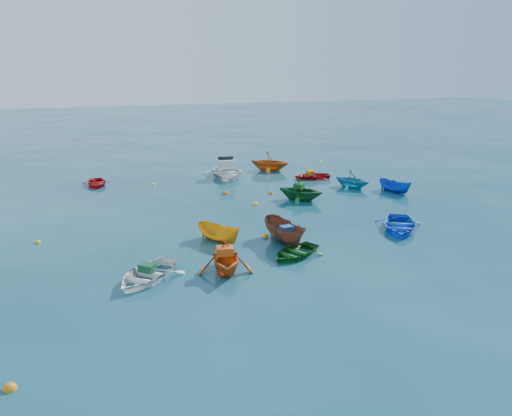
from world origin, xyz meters
name	(u,v)px	position (x,y,z in m)	size (l,w,h in m)	color
ground	(287,244)	(0.00, 0.00, 0.00)	(160.00, 160.00, 0.00)	#0A3749
dinghy_white_near	(147,280)	(-6.87, -2.15, 0.00)	(2.34, 3.27, 0.68)	white
sampan_brown_mid	(285,243)	(-0.02, 0.21, 0.00)	(1.22, 3.23, 1.25)	brown
dinghy_blue_se	(399,230)	(6.39, 0.25, 0.00)	(2.44, 3.42, 0.71)	blue
dinghy_orange_w	(226,271)	(-3.61, -2.28, 0.00)	(2.41, 2.80, 1.47)	#CA5113
sampan_yellow_mid	(219,241)	(-3.03, 1.35, 0.00)	(0.97, 2.58, 1.00)	#C58811
dinghy_green_e	(295,256)	(-0.20, -1.56, 0.00)	(1.94, 2.72, 0.56)	#135418
dinghy_cyan_se	(352,188)	(8.25, 9.07, 0.00)	(2.22, 2.57, 1.35)	teal
dinghy_green_n	(300,200)	(3.62, 7.13, 0.00)	(2.46, 2.86, 1.50)	#145625
dinghy_red_ne	(311,178)	(6.72, 12.54, 0.00)	(1.98, 2.76, 0.57)	#AE0E12
sampan_blue_far	(394,192)	(10.47, 7.14, 0.00)	(0.92, 2.45, 0.95)	#0D39A5
dinghy_red_far	(96,185)	(-8.77, 15.00, 0.00)	(1.94, 2.71, 0.56)	#AC0E0F
dinghy_orange_far	(270,170)	(4.61, 16.10, 0.00)	(2.68, 3.11, 1.64)	#BF5712
motorboat_white	(226,177)	(0.65, 14.83, 0.00)	(3.09, 4.32, 1.50)	silver
tarp_green_a	(147,268)	(-6.80, -2.07, 0.49)	(0.63, 0.48, 0.31)	#134D27
tarp_blue_a	(287,229)	(0.01, 0.06, 0.76)	(0.58, 0.44, 0.28)	navy
tarp_orange_a	(225,251)	(-3.60, -2.23, 0.90)	(0.70, 0.53, 0.34)	#DC5416
tarp_green_b	(299,186)	(3.54, 7.19, 0.93)	(0.73, 0.55, 0.35)	#12491A
tarp_orange_b	(310,173)	(6.62, 12.55, 0.45)	(0.66, 0.50, 0.32)	#BD6C13
buoy_or_a	(10,389)	(-11.09, -8.19, 0.00)	(0.38, 0.38, 0.38)	orange
buoy_ye_a	(265,237)	(-0.67, 1.27, 0.00)	(0.34, 0.34, 0.34)	yellow
buoy_ye_b	(38,243)	(-11.54, 3.72, 0.00)	(0.29, 0.29, 0.29)	gold
buoy_or_c	(226,194)	(-0.57, 10.03, 0.00)	(0.37, 0.37, 0.37)	#E2500C
buoy_ye_c	(255,205)	(0.56, 6.97, 0.00)	(0.36, 0.36, 0.36)	yellow
buoy_or_d	(271,194)	(2.33, 9.18, 0.00)	(0.31, 0.31, 0.31)	#E7530C
buoy_ye_d	(153,185)	(-4.89, 13.92, 0.00)	(0.30, 0.30, 0.30)	yellow
buoy_or_e	(220,166)	(1.14, 18.86, 0.00)	(0.35, 0.35, 0.35)	orange
buoy_ye_e	(320,162)	(9.93, 18.10, 0.00)	(0.34, 0.34, 0.34)	yellow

